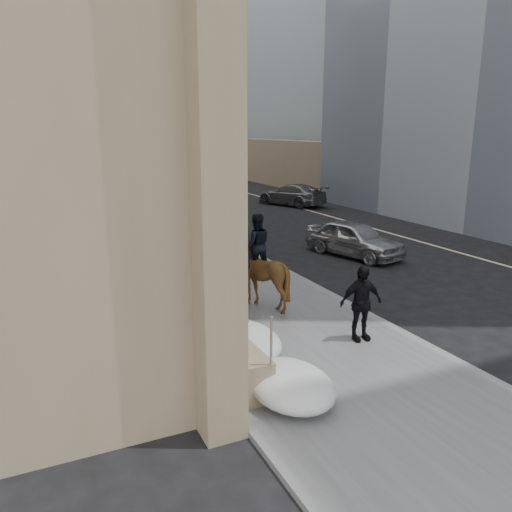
{
  "coord_description": "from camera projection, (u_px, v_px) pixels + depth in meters",
  "views": [
    {
      "loc": [
        -5.41,
        -9.19,
        4.93
      ],
      "look_at": [
        -0.1,
        2.31,
        1.7
      ],
      "focal_mm": 35.0,
      "sensor_mm": 36.0,
      "label": 1
    }
  ],
  "objects": [
    {
      "name": "far_podium",
      "position": [
        465.0,
        187.0,
        26.09
      ],
      "size": [
        2.0,
        80.0,
        4.0
      ],
      "primitive_type": "cube",
      "color": "#857355",
      "rests_on": "ground"
    },
    {
      "name": "limestone_building",
      "position": [
        13.0,
        46.0,
        24.72
      ],
      "size": [
        6.1,
        44.0,
        18.0
      ],
      "color": "#8D7B5C",
      "rests_on": "ground"
    },
    {
      "name": "pedestrian",
      "position": [
        361.0,
        303.0,
        11.55
      ],
      "size": [
        1.1,
        0.55,
        1.8
      ],
      "primitive_type": "imported",
      "rotation": [
        0.0,
        0.0,
        -0.11
      ],
      "color": "black",
      "rests_on": "sidewalk"
    },
    {
      "name": "curb",
      "position": [
        239.0,
        246.0,
        21.34
      ],
      "size": [
        0.24,
        80.0,
        0.12
      ],
      "primitive_type": "cube",
      "color": "slate",
      "rests_on": "ground"
    },
    {
      "name": "streetlight_far",
      "position": [
        127.0,
        133.0,
        41.39
      ],
      "size": [
        1.71,
        0.24,
        8.0
      ],
      "color": "#2D2D30",
      "rests_on": "ground"
    },
    {
      "name": "car_silver",
      "position": [
        354.0,
        239.0,
        19.79
      ],
      "size": [
        2.72,
        4.45,
        1.42
      ],
      "primitive_type": "imported",
      "rotation": [
        0.0,
        0.0,
        0.27
      ],
      "color": "#A9ABB1",
      "rests_on": "ground"
    },
    {
      "name": "bg_building_mid",
      "position": [
        93.0,
        54.0,
        62.45
      ],
      "size": [
        30.0,
        12.0,
        28.0
      ],
      "primitive_type": "cube",
      "color": "slate",
      "rests_on": "ground"
    },
    {
      "name": "bg_building_far",
      "position": [
        10.0,
        92.0,
        69.94
      ],
      "size": [
        24.0,
        12.0,
        20.0
      ],
      "primitive_type": "cube",
      "color": "gray",
      "rests_on": "ground"
    },
    {
      "name": "mounted_horse_left",
      "position": [
        240.0,
        277.0,
        12.79
      ],
      "size": [
        1.79,
        2.77,
        2.74
      ],
      "rotation": [
        0.0,
        0.0,
        2.88
      ],
      "color": "#562F19",
      "rests_on": "sidewalk"
    },
    {
      "name": "traffic_signal",
      "position": [
        154.0,
        144.0,
        30.7
      ],
      "size": [
        4.1,
        0.22,
        6.0
      ],
      "color": "#2D2D30",
      "rests_on": "ground"
    },
    {
      "name": "streetlight_mid",
      "position": [
        208.0,
        137.0,
        23.79
      ],
      "size": [
        1.71,
        0.24,
        8.0
      ],
      "color": "#2D2D30",
      "rests_on": "ground"
    },
    {
      "name": "snow_bank",
      "position": [
        155.0,
        257.0,
        17.94
      ],
      "size": [
        1.7,
        18.1,
        0.76
      ],
      "color": "silver",
      "rests_on": "sidewalk"
    },
    {
      "name": "sidewalk",
      "position": [
        179.0,
        252.0,
        20.28
      ],
      "size": [
        5.0,
        80.0,
        0.12
      ],
      "primitive_type": "cube",
      "color": "#565759",
      "rests_on": "ground"
    },
    {
      "name": "ground",
      "position": [
        302.0,
        349.0,
        11.5
      ],
      "size": [
        140.0,
        140.0,
        0.0
      ],
      "primitive_type": "plane",
      "color": "black",
      "rests_on": "ground"
    },
    {
      "name": "car_grey",
      "position": [
        292.0,
        195.0,
        33.02
      ],
      "size": [
        3.64,
        5.27,
        1.42
      ],
      "primitive_type": "imported",
      "rotation": [
        0.0,
        0.0,
        3.52
      ],
      "color": "#5A5D62",
      "rests_on": "ground"
    },
    {
      "name": "mounted_horse_right",
      "position": [
        258.0,
        269.0,
        13.77
      ],
      "size": [
        1.84,
        1.98,
        2.58
      ],
      "rotation": [
        0.0,
        0.0,
        2.89
      ],
      "color": "#422912",
      "rests_on": "sidewalk"
    },
    {
      "name": "lane_line",
      "position": [
        386.0,
        232.0,
        24.55
      ],
      "size": [
        0.15,
        70.0,
        0.01
      ],
      "primitive_type": "cube",
      "color": "#BFB78C",
      "rests_on": "ground"
    }
  ]
}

